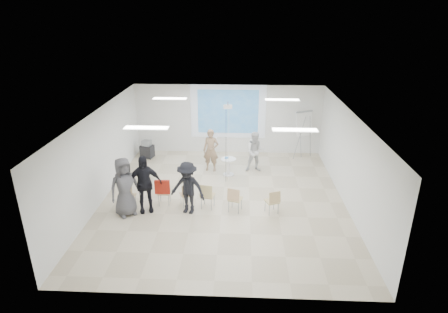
{
  "coord_description": "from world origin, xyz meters",
  "views": [
    {
      "loc": [
        0.57,
        -11.08,
        6.0
      ],
      "look_at": [
        0.0,
        0.8,
        1.25
      ],
      "focal_mm": 30.0,
      "sensor_mm": 36.0,
      "label": 1
    }
  ],
  "objects_px": {
    "chair_left_mid": "(164,191)",
    "flipchart_easel": "(304,124)",
    "chair_far_left": "(127,195)",
    "chair_center": "(207,194)",
    "player_right": "(256,150)",
    "chair_right_inner": "(235,198)",
    "laptop": "(186,193)",
    "audience_mid": "(188,185)",
    "audience_left": "(144,180)",
    "pedestal_table": "(228,166)",
    "chair_right_far": "(273,200)",
    "player_left": "(211,148)",
    "av_cart": "(147,150)",
    "audience_outer": "(124,184)",
    "chair_left_inner": "(187,193)"
  },
  "relations": [
    {
      "from": "pedestal_table",
      "to": "flipchart_easel",
      "type": "xyz_separation_m",
      "value": [
        3.07,
        1.93,
        1.13
      ]
    },
    {
      "from": "player_left",
      "to": "av_cart",
      "type": "distance_m",
      "value": 3.14
    },
    {
      "from": "player_left",
      "to": "chair_far_left",
      "type": "bearing_deg",
      "value": -117.9
    },
    {
      "from": "chair_left_inner",
      "to": "laptop",
      "type": "xyz_separation_m",
      "value": [
        -0.03,
        0.08,
        -0.04
      ]
    },
    {
      "from": "chair_far_left",
      "to": "chair_center",
      "type": "bearing_deg",
      "value": 5.93
    },
    {
      "from": "chair_left_mid",
      "to": "audience_mid",
      "type": "height_order",
      "value": "audience_mid"
    },
    {
      "from": "player_right",
      "to": "chair_left_mid",
      "type": "height_order",
      "value": "player_right"
    },
    {
      "from": "chair_far_left",
      "to": "flipchart_easel",
      "type": "height_order",
      "value": "flipchart_easel"
    },
    {
      "from": "player_left",
      "to": "audience_outer",
      "type": "height_order",
      "value": "audience_outer"
    },
    {
      "from": "chair_right_inner",
      "to": "audience_outer",
      "type": "relative_size",
      "value": 0.4
    },
    {
      "from": "chair_left_mid",
      "to": "audience_outer",
      "type": "height_order",
      "value": "audience_outer"
    },
    {
      "from": "chair_left_inner",
      "to": "chair_center",
      "type": "distance_m",
      "value": 0.67
    },
    {
      "from": "chair_left_mid",
      "to": "chair_right_inner",
      "type": "height_order",
      "value": "chair_left_mid"
    },
    {
      "from": "chair_center",
      "to": "audience_mid",
      "type": "relative_size",
      "value": 0.45
    },
    {
      "from": "chair_left_inner",
      "to": "chair_center",
      "type": "bearing_deg",
      "value": -33.9
    },
    {
      "from": "player_right",
      "to": "audience_mid",
      "type": "height_order",
      "value": "audience_mid"
    },
    {
      "from": "flipchart_easel",
      "to": "chair_right_far",
      "type": "bearing_deg",
      "value": -133.06
    },
    {
      "from": "audience_mid",
      "to": "chair_left_inner",
      "type": "bearing_deg",
      "value": 119.31
    },
    {
      "from": "chair_center",
      "to": "av_cart",
      "type": "height_order",
      "value": "chair_center"
    },
    {
      "from": "chair_far_left",
      "to": "chair_center",
      "type": "relative_size",
      "value": 1.05
    },
    {
      "from": "chair_center",
      "to": "chair_right_inner",
      "type": "xyz_separation_m",
      "value": [
        0.87,
        -0.17,
        -0.01
      ]
    },
    {
      "from": "chair_left_mid",
      "to": "chair_right_inner",
      "type": "xyz_separation_m",
      "value": [
        2.29,
        -0.34,
        -0.0
      ]
    },
    {
      "from": "chair_right_inner",
      "to": "laptop",
      "type": "height_order",
      "value": "chair_right_inner"
    },
    {
      "from": "chair_left_mid",
      "to": "audience_outer",
      "type": "distance_m",
      "value": 1.34
    },
    {
      "from": "chair_right_inner",
      "to": "flipchart_easel",
      "type": "relative_size",
      "value": 0.41
    },
    {
      "from": "chair_center",
      "to": "flipchart_easel",
      "type": "height_order",
      "value": "flipchart_easel"
    },
    {
      "from": "pedestal_table",
      "to": "player_left",
      "type": "distance_m",
      "value": 1.0
    },
    {
      "from": "audience_mid",
      "to": "chair_far_left",
      "type": "bearing_deg",
      "value": -164.76
    },
    {
      "from": "chair_left_mid",
      "to": "flipchart_easel",
      "type": "relative_size",
      "value": 0.41
    },
    {
      "from": "chair_far_left",
      "to": "chair_right_far",
      "type": "bearing_deg",
      "value": 0.55
    },
    {
      "from": "chair_center",
      "to": "chair_right_far",
      "type": "relative_size",
      "value": 1.07
    },
    {
      "from": "chair_far_left",
      "to": "audience_left",
      "type": "distance_m",
      "value": 0.77
    },
    {
      "from": "audience_left",
      "to": "chair_right_far",
      "type": "bearing_deg",
      "value": -17.3
    },
    {
      "from": "chair_center",
      "to": "audience_left",
      "type": "height_order",
      "value": "audience_left"
    },
    {
      "from": "chair_right_far",
      "to": "audience_left",
      "type": "distance_m",
      "value": 4.04
    },
    {
      "from": "flipchart_easel",
      "to": "av_cart",
      "type": "height_order",
      "value": "flipchart_easel"
    },
    {
      "from": "laptop",
      "to": "av_cart",
      "type": "relative_size",
      "value": 0.38
    },
    {
      "from": "audience_left",
      "to": "audience_outer",
      "type": "distance_m",
      "value": 0.58
    },
    {
      "from": "audience_outer",
      "to": "flipchart_easel",
      "type": "distance_m",
      "value": 7.91
    },
    {
      "from": "chair_left_mid",
      "to": "audience_left",
      "type": "relative_size",
      "value": 0.4
    },
    {
      "from": "player_right",
      "to": "av_cart",
      "type": "xyz_separation_m",
      "value": [
        -4.57,
        1.21,
        -0.53
      ]
    },
    {
      "from": "player_left",
      "to": "chair_far_left",
      "type": "relative_size",
      "value": 2.1
    },
    {
      "from": "chair_right_far",
      "to": "flipchart_easel",
      "type": "xyz_separation_m",
      "value": [
        1.58,
        4.77,
        1.04
      ]
    },
    {
      "from": "player_right",
      "to": "audience_outer",
      "type": "relative_size",
      "value": 0.85
    },
    {
      "from": "chair_right_far",
      "to": "chair_center",
      "type": "bearing_deg",
      "value": 151.31
    },
    {
      "from": "chair_far_left",
      "to": "audience_outer",
      "type": "relative_size",
      "value": 0.43
    },
    {
      "from": "pedestal_table",
      "to": "av_cart",
      "type": "distance_m",
      "value": 3.9
    },
    {
      "from": "pedestal_table",
      "to": "chair_right_far",
      "type": "relative_size",
      "value": 0.87
    },
    {
      "from": "audience_left",
      "to": "audience_outer",
      "type": "xyz_separation_m",
      "value": [
        -0.53,
        -0.23,
        -0.02
      ]
    },
    {
      "from": "player_left",
      "to": "av_cart",
      "type": "bearing_deg",
      "value": 164.78
    }
  ]
}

